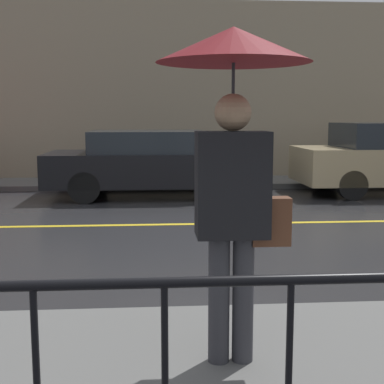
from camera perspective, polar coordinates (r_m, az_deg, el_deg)
ground_plane at (r=8.39m, az=1.69°, el=-3.43°), size 80.00×80.00×0.00m
sidewalk_far at (r=13.10m, az=-0.49°, el=1.01°), size 28.00×1.72×0.12m
lane_marking at (r=8.39m, az=1.70°, el=-3.40°), size 25.20×0.12×0.01m
building_storefront at (r=14.02m, az=-0.78°, el=10.58°), size 28.00×0.30×4.57m
pedestrian at (r=3.26m, az=4.51°, el=8.34°), size 0.93×0.93×2.08m
car_black at (r=11.25m, az=-4.04°, el=3.17°), size 4.51×1.95×1.37m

